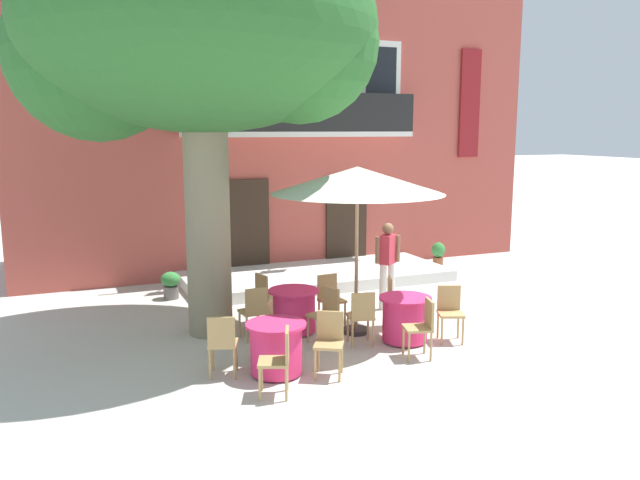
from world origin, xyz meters
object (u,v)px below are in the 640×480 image
object	(u,v)px
cafe_chair_near_tree_3	(329,339)
ground_planter_right	(438,254)
cafe_chair_middle_0	(450,309)
cafe_table_near_tree	(276,348)
pedestrian_near_entrance	(387,261)
cafe_chair_front_3	(330,296)
cafe_chair_middle_2	(362,314)
cafe_chair_near_tree_1	(222,341)
ground_planter_left	(171,284)
cafe_chair_near_tree_2	(279,357)
cafe_chair_middle_1	(396,299)
cafe_chair_front_1	(254,309)
cafe_table_middle	(405,319)
cafe_umbrella	(357,181)
cafe_chair_near_tree_0	(277,323)
cafe_chair_front_0	(267,294)
cafe_chair_middle_3	(422,324)
cafe_table_front	(294,310)
cafe_chair_front_2	(326,311)
plane_tree	(196,34)

from	to	relation	value
cafe_chair_near_tree_3	ground_planter_right	size ratio (longest dim) A/B	1.37
cafe_chair_middle_0	cafe_table_near_tree	bearing A→B (deg)	-174.21
pedestrian_near_entrance	cafe_table_near_tree	bearing A→B (deg)	-142.44
cafe_chair_front_3	pedestrian_near_entrance	distance (m)	1.59
cafe_chair_middle_2	pedestrian_near_entrance	distance (m)	2.29
cafe_chair_near_tree_1	ground_planter_left	world-z (taller)	cafe_chair_near_tree_1
cafe_chair_near_tree_1	cafe_chair_near_tree_2	bearing A→B (deg)	-60.23
cafe_chair_middle_1	cafe_chair_middle_0	bearing A→B (deg)	-61.96
cafe_chair_front_1	cafe_chair_front_3	distance (m)	1.51
cafe_chair_near_tree_2	cafe_chair_front_3	distance (m)	3.15
cafe_table_middle	cafe_umbrella	size ratio (longest dim) A/B	0.30
cafe_table_middle	cafe_chair_front_1	xyz separation A→B (m)	(-2.26, 1.03, 0.14)
cafe_chair_near_tree_0	cafe_chair_near_tree_3	xyz separation A→B (m)	(0.43, -1.02, 0.00)
cafe_chair_near_tree_3	cafe_chair_front_0	size ratio (longest dim) A/B	1.00
cafe_chair_near_tree_2	cafe_chair_front_1	bearing A→B (deg)	81.19
cafe_chair_near_tree_3	cafe_chair_middle_3	world-z (taller)	same
cafe_table_middle	cafe_chair_middle_1	xyz separation A→B (m)	(0.23, 0.72, 0.14)
ground_planter_left	cafe_chair_near_tree_1	bearing A→B (deg)	-90.73
cafe_table_front	cafe_chair_front_3	xyz separation A→B (m)	(0.74, 0.14, 0.14)
cafe_chair_front_0	pedestrian_near_entrance	distance (m)	2.47
cafe_chair_middle_3	cafe_chair_front_1	bearing A→B (deg)	140.20
cafe_chair_front_2	cafe_chair_front_0	bearing A→B (deg)	112.11
cafe_chair_middle_3	cafe_table_front	size ratio (longest dim) A/B	1.05
cafe_chair_middle_2	cafe_table_front	size ratio (longest dim) A/B	1.05
cafe_chair_front_0	cafe_chair_front_3	bearing A→B (deg)	-29.71
plane_tree	ground_planter_left	size ratio (longest dim) A/B	12.09
cafe_chair_middle_2	pedestrian_near_entrance	xyz separation A→B (m)	(1.42, 1.74, 0.43)
cafe_chair_near_tree_0	cafe_table_front	size ratio (longest dim) A/B	1.05
cafe_table_middle	cafe_chair_middle_1	size ratio (longest dim) A/B	0.95
ground_planter_left	cafe_chair_front_3	bearing A→B (deg)	-51.82
cafe_umbrella	cafe_table_middle	bearing A→B (deg)	-53.77
cafe_chair_front_1	ground_planter_left	xyz separation A→B (m)	(-0.82, 3.21, -0.21)
cafe_chair_front_3	cafe_table_near_tree	bearing A→B (deg)	-131.69
cafe_table_middle	cafe_table_front	world-z (taller)	same
cafe_table_near_tree	cafe_chair_middle_1	bearing A→B (deg)	25.35
ground_planter_right	cafe_chair_near_tree_1	bearing A→B (deg)	-143.99
cafe_chair_near_tree_3	cafe_chair_middle_0	size ratio (longest dim) A/B	1.00
cafe_chair_near_tree_3	cafe_table_front	distance (m)	2.01
cafe_table_near_tree	cafe_chair_front_2	distance (m)	1.57
cafe_chair_middle_3	ground_planter_left	distance (m)	5.79
cafe_chair_front_3	ground_planter_right	world-z (taller)	cafe_chair_front_3
cafe_chair_near_tree_3	pedestrian_near_entrance	xyz separation A→B (m)	(2.38, 2.67, 0.43)
cafe_chair_middle_1	cafe_table_middle	bearing A→B (deg)	-107.59
cafe_chair_middle_0	ground_planter_left	distance (m)	5.85
cafe_chair_front_1	cafe_chair_middle_1	bearing A→B (deg)	-7.09
ground_planter_left	pedestrian_near_entrance	size ratio (longest dim) A/B	0.33
cafe_table_front	cafe_chair_front_3	world-z (taller)	cafe_chair_front_3
cafe_table_near_tree	cafe_chair_near_tree_2	size ratio (longest dim) A/B	0.95
cafe_table_front	cafe_table_near_tree	bearing A→B (deg)	-117.80
cafe_chair_middle_1	cafe_umbrella	world-z (taller)	cafe_umbrella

